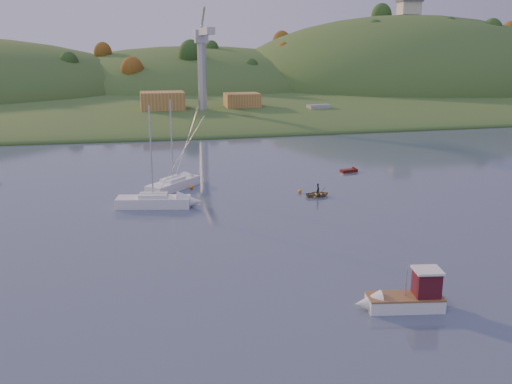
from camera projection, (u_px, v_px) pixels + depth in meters
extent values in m
cube|color=#304C1E|center=(167.00, 88.00, 249.89)|extent=(620.00, 220.00, 1.50)
ellipsoid|color=#304C1E|center=(180.00, 103.00, 188.48)|extent=(640.00, 150.00, 7.00)
ellipsoid|color=#304C1E|center=(195.00, 91.00, 233.05)|extent=(140.00, 120.00, 36.00)
ellipsoid|color=#304C1E|center=(404.00, 90.00, 236.32)|extent=(150.00, 130.00, 60.00)
cube|color=beige|center=(409.00, 8.00, 228.01)|extent=(8.00, 6.00, 5.00)
cube|color=#595960|center=(410.00, 0.00, 227.19)|extent=(9.00, 7.00, 1.50)
cube|color=slate|center=(214.00, 115.00, 148.58)|extent=(42.00, 16.00, 2.40)
cube|color=#A86E38|center=(162.00, 101.00, 145.93)|extent=(11.00, 8.00, 4.80)
cube|color=#A86E38|center=(242.00, 101.00, 151.29)|extent=(9.00, 7.00, 4.00)
cylinder|color=#B7B7BC|center=(202.00, 75.00, 143.46)|extent=(2.20, 2.20, 18.00)
cube|color=#B7B7BC|center=(201.00, 36.00, 141.04)|extent=(3.20, 3.20, 3.20)
cube|color=#B7B7BC|center=(206.00, 31.00, 132.28)|extent=(1.80, 18.00, 1.60)
cube|color=#B7B7BC|center=(199.00, 32.00, 145.50)|extent=(1.80, 10.00, 1.60)
cube|color=white|center=(405.00, 303.00, 43.05)|extent=(5.89, 2.89, 1.02)
cone|color=white|center=(368.00, 304.00, 42.90)|extent=(2.27, 2.32, 2.03)
cube|color=brown|center=(405.00, 296.00, 42.92)|extent=(5.90, 2.94, 0.14)
cube|color=#481019|center=(427.00, 284.00, 42.75)|extent=(2.05, 1.95, 2.03)
cube|color=white|center=(428.00, 270.00, 42.48)|extent=(2.31, 2.21, 0.17)
cylinder|color=silver|center=(406.00, 280.00, 42.58)|extent=(0.10, 0.10, 2.71)
cube|color=white|center=(173.00, 185.00, 78.06)|extent=(7.93, 8.25, 1.21)
cube|color=white|center=(173.00, 180.00, 77.90)|extent=(3.70, 3.77, 0.77)
cylinder|color=silver|center=(172.00, 141.00, 76.50)|extent=(0.18, 0.18, 11.01)
cylinder|color=silver|center=(173.00, 178.00, 77.83)|extent=(2.49, 2.66, 0.12)
cylinder|color=white|center=(173.00, 178.00, 77.81)|extent=(2.36, 2.50, 0.36)
cube|color=white|center=(153.00, 202.00, 69.72)|extent=(9.27, 4.29, 1.23)
cube|color=white|center=(153.00, 197.00, 69.55)|extent=(3.66, 2.59, 0.78)
cylinder|color=silver|center=(151.00, 152.00, 68.14)|extent=(0.18, 0.18, 11.16)
cylinder|color=silver|center=(153.00, 195.00, 69.49)|extent=(3.53, 0.78, 0.12)
cylinder|color=white|center=(153.00, 194.00, 69.46)|extent=(3.14, 0.93, 0.36)
imported|color=olive|center=(318.00, 194.00, 74.49)|extent=(3.34, 2.54, 0.65)
imported|color=black|center=(318.00, 191.00, 74.38)|extent=(0.41, 0.58, 1.50)
cube|color=#50120B|center=(349.00, 171.00, 88.39)|extent=(2.86, 1.67, 0.45)
cone|color=#50120B|center=(356.00, 170.00, 88.95)|extent=(1.17, 1.26, 1.08)
cube|color=#51586A|center=(319.00, 115.00, 150.51)|extent=(14.49, 6.85, 1.79)
cube|color=#B7B7BC|center=(319.00, 109.00, 150.12)|extent=(6.33, 3.78, 2.39)
sphere|color=orange|center=(300.00, 191.00, 76.12)|extent=(0.50, 0.50, 0.50)
sphere|color=orange|center=(191.00, 187.00, 78.28)|extent=(0.50, 0.50, 0.50)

